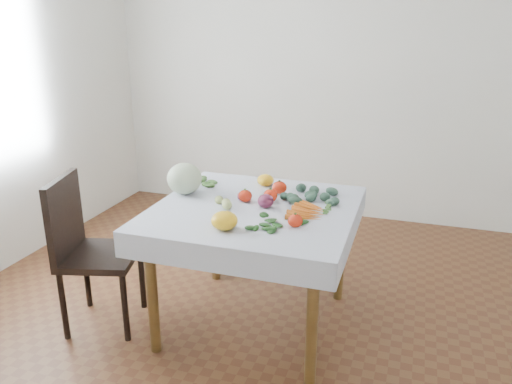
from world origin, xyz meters
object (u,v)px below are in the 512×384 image
(table, at_px, (255,223))
(heirloom_back, at_px, (265,180))
(carrot_bunch, at_px, (307,211))
(cabbage, at_px, (184,179))
(chair, at_px, (85,243))

(table, height_order, heirloom_back, heirloom_back)
(heirloom_back, distance_m, carrot_bunch, 0.54)
(cabbage, height_order, heirloom_back, cabbage)
(chair, distance_m, heirloom_back, 1.16)
(table, xyz_separation_m, chair, (-0.94, -0.31, -0.12))
(table, height_order, carrot_bunch, carrot_bunch)
(heirloom_back, bearing_deg, chair, -142.06)
(chair, xyz_separation_m, heirloom_back, (0.89, 0.69, 0.26))
(table, bearing_deg, heirloom_back, 98.29)
(chair, relative_size, heirloom_back, 8.60)
(table, xyz_separation_m, cabbage, (-0.48, 0.09, 0.20))
(table, distance_m, heirloom_back, 0.41)
(cabbage, bearing_deg, heirloom_back, 34.99)
(cabbage, bearing_deg, table, -10.62)
(chair, relative_size, carrot_bunch, 3.07)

